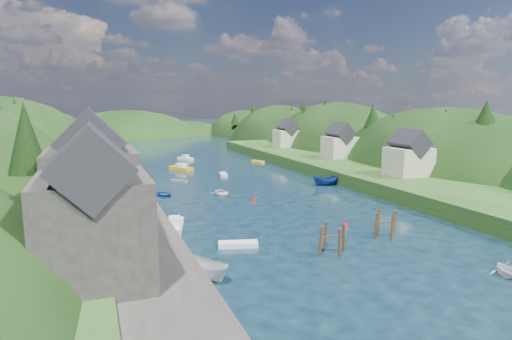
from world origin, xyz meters
name	(u,v)px	position (x,y,z in m)	size (l,w,h in m)	color
ground	(220,173)	(0.00, 50.00, 0.00)	(600.00, 600.00, 0.00)	black
hillside_left	(9,202)	(-45.00, 75.00, -8.03)	(44.00, 245.56, 52.00)	black
hillside_right	(336,176)	(45.00, 75.00, -7.41)	(36.00, 245.56, 48.00)	black
far_hills	(152,156)	(1.22, 174.01, -10.80)	(103.00, 68.00, 44.00)	black
hill_trees	(201,120)	(-0.51, 64.30, 11.08)	(89.79, 153.24, 12.29)	black
quay_left	(111,211)	(-24.00, 20.00, 1.00)	(12.00, 110.00, 2.00)	#2D2B28
terrace_left_grass	(53,214)	(-31.00, 20.00, 1.25)	(12.00, 110.00, 2.50)	#234719
quayside_buildings	(93,185)	(-26.00, 6.39, 7.09)	(8.00, 35.84, 12.90)	#2D2B28
boat_sheds	(92,162)	(-26.00, 39.00, 5.27)	(7.00, 21.00, 7.50)	#2D2D30
terrace_right	(343,168)	(25.00, 40.00, 1.20)	(16.00, 120.00, 2.40)	#234719
right_bank_cottages	(335,143)	(28.00, 48.33, 5.84)	(9.00, 59.24, 8.41)	beige
piling_cluster_near	(332,241)	(-3.32, -2.44, 1.23)	(3.30, 3.07, 3.60)	#382314
piling_cluster_far	(385,227)	(5.10, -0.04, 1.24)	(3.03, 2.84, 3.62)	#382314
channel_buoy_near	(346,223)	(3.16, 5.09, 0.48)	(0.70, 0.70, 1.10)	red
channel_buoy_far	(254,198)	(-2.43, 22.65, 0.48)	(0.70, 0.70, 1.10)	red
moored_boats	(243,197)	(-3.94, 23.68, 0.58)	(36.20, 92.74, 2.03)	gold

